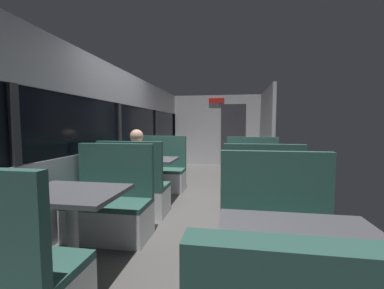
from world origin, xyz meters
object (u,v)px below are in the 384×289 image
bench_near_window_facing_entry (110,210)px  dining_table_front_aisle (302,253)px  dining_table_near_window (71,202)px  bench_front_aisle_facing_entry (277,246)px  bench_mid_window_facing_entry (161,174)px  seated_passenger (136,178)px  bench_rear_aisle_facing_end (261,203)px  bench_rear_aisle_facing_entry (252,179)px  dining_table_rear_aisle (256,169)px  bench_near_window_facing_end (1,285)px  bench_mid_window_facing_end (135,193)px  dining_table_mid_window (150,164)px

bench_near_window_facing_entry → dining_table_front_aisle: bench_near_window_facing_entry is taller
dining_table_near_window → bench_front_aisle_facing_entry: bearing=3.2°
bench_mid_window_facing_entry → seated_passenger: 1.34m
bench_rear_aisle_facing_end → bench_rear_aisle_facing_entry: same height
dining_table_near_window → dining_table_rear_aisle: 2.64m
bench_front_aisle_facing_entry → bench_mid_window_facing_entry: bearing=123.1°
bench_mid_window_facing_entry → dining_table_near_window: bearing=-90.0°
dining_table_near_window → bench_front_aisle_facing_entry: bench_front_aisle_facing_entry is taller
dining_table_near_window → bench_rear_aisle_facing_end: bearing=34.8°
bench_near_window_facing_entry → bench_mid_window_facing_entry: same height
dining_table_near_window → bench_near_window_facing_end: bench_near_window_facing_end is taller
dining_table_front_aisle → dining_table_near_window: bearing=161.5°
bench_mid_window_facing_end → seated_passenger: (0.00, 0.07, 0.21)m
bench_mid_window_facing_end → bench_front_aisle_facing_entry: size_ratio=1.00×
dining_table_mid_window → bench_rear_aisle_facing_entry: 1.88m
dining_table_near_window → bench_mid_window_facing_entry: (0.00, 2.84, -0.31)m
dining_table_mid_window → bench_mid_window_facing_end: (0.00, -0.70, -0.31)m
bench_front_aisle_facing_entry → bench_rear_aisle_facing_end: same height
bench_near_window_facing_end → bench_rear_aisle_facing_end: bearing=47.4°
dining_table_front_aisle → bench_front_aisle_facing_entry: (0.00, 0.70, -0.31)m
bench_mid_window_facing_entry → bench_front_aisle_facing_entry: (1.79, -2.74, 0.00)m
bench_rear_aisle_facing_end → bench_mid_window_facing_end: bearing=173.6°
bench_rear_aisle_facing_entry → bench_rear_aisle_facing_end: bearing=-90.0°
bench_near_window_facing_entry → bench_mid_window_facing_entry: bearing=90.0°
dining_table_near_window → seated_passenger: 1.52m
bench_near_window_facing_end → dining_table_mid_window: 2.86m
bench_front_aisle_facing_entry → seated_passenger: (-1.79, 1.42, 0.21)m
bench_near_window_facing_end → bench_mid_window_facing_entry: size_ratio=1.00×
bench_mid_window_facing_end → bench_rear_aisle_facing_end: (1.79, -0.20, 0.00)m
bench_front_aisle_facing_entry → dining_table_rear_aisle: (0.00, 1.84, 0.31)m
bench_near_window_facing_end → dining_table_rear_aisle: size_ratio=1.22×
dining_table_mid_window → seated_passenger: seated_passenger is taller
dining_table_mid_window → dining_table_rear_aisle: bearing=-6.4°
dining_table_front_aisle → dining_table_rear_aisle: same height
bench_front_aisle_facing_entry → bench_rear_aisle_facing_entry: same height
bench_near_window_facing_end → bench_mid_window_facing_entry: 3.54m
dining_table_mid_window → bench_rear_aisle_facing_end: bearing=-26.7°
dining_table_front_aisle → bench_rear_aisle_facing_end: (0.00, 1.84, -0.31)m
bench_near_window_facing_end → bench_mid_window_facing_entry: bearing=90.0°
bench_rear_aisle_facing_entry → bench_front_aisle_facing_entry: bearing=-90.0°
bench_front_aisle_facing_entry → seated_passenger: bearing=141.6°
bench_near_window_facing_entry → bench_rear_aisle_facing_end: (1.79, 0.54, 0.00)m
bench_near_window_facing_end → bench_front_aisle_facing_entry: size_ratio=1.00×
bench_near_window_facing_entry → dining_table_mid_window: (0.00, 1.44, 0.31)m
dining_table_near_window → dining_table_rear_aisle: size_ratio=1.00×
dining_table_near_window → bench_rear_aisle_facing_entry: (1.79, 2.64, -0.31)m
bench_mid_window_facing_entry → bench_rear_aisle_facing_end: same height
seated_passenger → bench_near_window_facing_end: bearing=-90.0°
dining_table_near_window → bench_rear_aisle_facing_entry: bench_rear_aisle_facing_entry is taller
dining_table_near_window → dining_table_mid_window: bearing=90.0°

